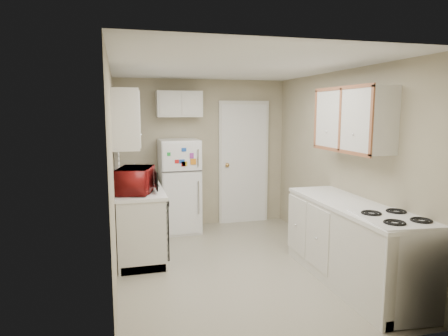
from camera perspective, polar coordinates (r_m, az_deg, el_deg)
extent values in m
plane|color=#BBB49E|center=(5.09, 1.47, -13.73)|extent=(3.80, 3.80, 0.00)
plane|color=white|center=(4.75, 1.58, 14.24)|extent=(3.80, 3.80, 0.00)
plane|color=#AFA589|center=(4.59, -15.53, -0.88)|extent=(3.80, 3.80, 0.00)
plane|color=#AFA589|center=(5.33, 16.13, 0.33)|extent=(3.80, 3.80, 0.00)
plane|color=#AFA589|center=(6.60, -3.08, 2.11)|extent=(2.80, 2.80, 0.00)
plane|color=#AFA589|center=(3.03, 11.65, -5.37)|extent=(2.80, 2.80, 0.00)
cube|color=silver|center=(5.63, -12.04, -6.91)|extent=(0.60, 1.80, 0.90)
cube|color=black|center=(5.06, -8.41, -8.07)|extent=(0.03, 0.58, 0.72)
cube|color=gray|center=(5.68, -12.24, -2.53)|extent=(0.54, 0.74, 0.16)
imported|color=maroon|center=(5.00, -12.54, -1.79)|extent=(0.62, 0.44, 0.38)
imported|color=white|center=(6.15, -12.65, -0.40)|extent=(0.10, 0.10, 0.21)
cube|color=silver|center=(5.59, -15.14, 4.85)|extent=(0.10, 0.98, 1.08)
cube|color=silver|center=(4.75, -13.95, 6.75)|extent=(0.30, 0.45, 0.70)
cube|color=white|center=(6.29, -6.38, -2.57)|extent=(0.61, 0.60, 1.46)
cube|color=silver|center=(6.35, -6.44, 9.06)|extent=(0.70, 0.30, 0.40)
cube|color=white|center=(6.76, 2.82, 0.72)|extent=(0.86, 0.06, 2.08)
cube|color=silver|center=(4.68, 17.62, -10.26)|extent=(0.60, 2.00, 0.90)
cube|color=white|center=(4.21, 22.93, -12.59)|extent=(0.68, 0.80, 0.90)
cube|color=silver|center=(4.78, 17.94, 6.61)|extent=(0.30, 1.20, 0.70)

